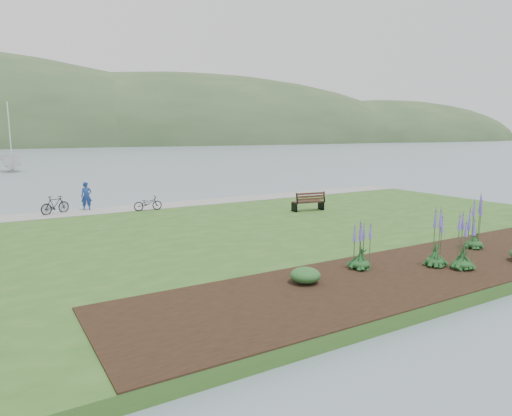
# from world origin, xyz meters

# --- Properties ---
(ground) EXTENTS (600.00, 600.00, 0.00)m
(ground) POSITION_xyz_m (0.00, 0.00, 0.00)
(ground) COLOR slate
(ground) RESTS_ON ground
(lawn) EXTENTS (34.00, 20.00, 0.40)m
(lawn) POSITION_xyz_m (0.00, -2.00, 0.20)
(lawn) COLOR #2B531D
(lawn) RESTS_ON ground
(shoreline_path) EXTENTS (34.00, 2.20, 0.03)m
(shoreline_path) POSITION_xyz_m (0.00, 6.90, 0.42)
(shoreline_path) COLOR gray
(shoreline_path) RESTS_ON lawn
(garden_bed) EXTENTS (24.00, 4.40, 0.04)m
(garden_bed) POSITION_xyz_m (3.00, -9.80, 0.42)
(garden_bed) COLOR black
(garden_bed) RESTS_ON lawn
(far_hillside) EXTENTS (580.00, 80.00, 38.00)m
(far_hillside) POSITION_xyz_m (20.00, 170.00, 0.00)
(far_hillside) COLOR #324B2A
(far_hillside) RESTS_ON ground
(park_bench) EXTENTS (1.86, 0.96, 1.10)m
(park_bench) POSITION_xyz_m (4.89, 0.97, 0.95)
(park_bench) COLOR black
(park_bench) RESTS_ON lawn
(person) EXTENTS (0.72, 0.52, 1.90)m
(person) POSITION_xyz_m (-5.77, 7.50, 1.35)
(person) COLOR navy
(person) RESTS_ON lawn
(bicycle_a) EXTENTS (0.68, 1.61, 0.82)m
(bicycle_a) POSITION_xyz_m (-2.82, 5.75, 0.81)
(bicycle_a) COLOR black
(bicycle_a) RESTS_ON lawn
(bicycle_b) EXTENTS (1.10, 1.69, 0.99)m
(bicycle_b) POSITION_xyz_m (-7.47, 7.20, 0.89)
(bicycle_b) COLOR black
(bicycle_b) RESTS_ON lawn
(sailboat) EXTENTS (10.64, 10.82, 27.03)m
(sailboat) POSITION_xyz_m (-7.52, 44.94, 0.00)
(sailboat) COLOR silver
(sailboat) RESTS_ON ground
(echium_0) EXTENTS (0.62, 0.62, 2.09)m
(echium_0) POSITION_xyz_m (2.23, -10.50, 1.33)
(echium_0) COLOR #153C1A
(echium_0) RESTS_ON garden_bed
(echium_1) EXTENTS (0.62, 0.62, 2.28)m
(echium_1) POSITION_xyz_m (4.99, -9.05, 1.37)
(echium_1) COLOR #153C1A
(echium_1) RESTS_ON garden_bed
(echium_4) EXTENTS (0.62, 0.62, 1.75)m
(echium_4) POSITION_xyz_m (-0.54, -8.83, 1.17)
(echium_4) COLOR #153C1A
(echium_4) RESTS_ON garden_bed
(echium_5) EXTENTS (0.62, 0.62, 2.16)m
(echium_5) POSITION_xyz_m (1.78, -9.84, 1.26)
(echium_5) COLOR #153C1A
(echium_5) RESTS_ON garden_bed
(shrub_0) EXTENTS (0.88, 0.88, 0.44)m
(shrub_0) POSITION_xyz_m (-2.88, -9.03, 0.66)
(shrub_0) COLOR #1E4C21
(shrub_0) RESTS_ON garden_bed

